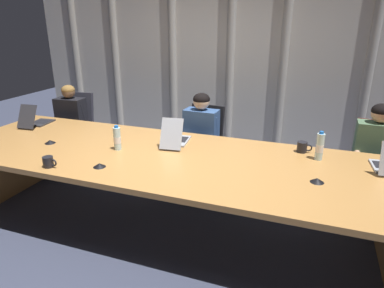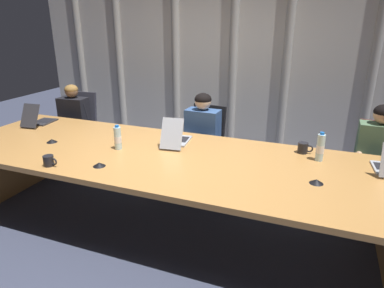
{
  "view_description": "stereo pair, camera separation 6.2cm",
  "coord_description": "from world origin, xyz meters",
  "px_view_note": "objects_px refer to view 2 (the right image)",
  "views": [
    {
      "loc": [
        1.27,
        -2.75,
        1.97
      ],
      "look_at": [
        0.22,
        0.12,
        0.86
      ],
      "focal_mm": 32.0,
      "sensor_mm": 36.0,
      "label": 1
    },
    {
      "loc": [
        1.33,
        -2.72,
        1.97
      ],
      "look_at": [
        0.22,
        0.12,
        0.86
      ],
      "focal_mm": 32.0,
      "sensor_mm": 36.0,
      "label": 2
    }
  ],
  "objects_px": {
    "laptop_left_end": "(39,120)",
    "person_left_end": "(71,121)",
    "water_bottle_primary": "(320,148)",
    "conference_mic_right_side": "(99,164)",
    "conference_mic_middle": "(316,181)",
    "coffee_mug_near": "(303,148)",
    "coffee_mug_far": "(49,161)",
    "conference_mic_left_side": "(52,141)",
    "office_chair_center": "(371,179)",
    "laptop_left_mid": "(176,138)",
    "office_chair_left_end": "(79,136)",
    "person_left_mid": "(200,135)",
    "office_chair_left_mid": "(203,154)",
    "person_center": "(377,156)",
    "water_bottle_secondary": "(118,138)"
  },
  "relations": [
    {
      "from": "laptop_left_mid",
      "to": "water_bottle_primary",
      "type": "distance_m",
      "value": 1.4
    },
    {
      "from": "office_chair_left_end",
      "to": "person_left_end",
      "type": "relative_size",
      "value": 0.87
    },
    {
      "from": "coffee_mug_far",
      "to": "conference_mic_left_side",
      "type": "xyz_separation_m",
      "value": [
        -0.43,
        0.49,
        -0.03
      ]
    },
    {
      "from": "laptop_left_end",
      "to": "water_bottle_primary",
      "type": "xyz_separation_m",
      "value": [
        3.25,
        0.02,
        0.07
      ]
    },
    {
      "from": "office_chair_center",
      "to": "coffee_mug_near",
      "type": "bearing_deg",
      "value": -43.36
    },
    {
      "from": "laptop_left_mid",
      "to": "person_left_mid",
      "type": "relative_size",
      "value": 0.42
    },
    {
      "from": "water_bottle_secondary",
      "to": "laptop_left_end",
      "type": "bearing_deg",
      "value": 164.22
    },
    {
      "from": "conference_mic_middle",
      "to": "conference_mic_right_side",
      "type": "bearing_deg",
      "value": -169.35
    },
    {
      "from": "laptop_left_end",
      "to": "person_left_end",
      "type": "bearing_deg",
      "value": -5.35
    },
    {
      "from": "person_left_mid",
      "to": "conference_mic_middle",
      "type": "distance_m",
      "value": 1.71
    },
    {
      "from": "laptop_left_end",
      "to": "conference_mic_left_side",
      "type": "distance_m",
      "value": 0.78
    },
    {
      "from": "office_chair_left_end",
      "to": "person_left_mid",
      "type": "xyz_separation_m",
      "value": [
        1.94,
        -0.16,
        0.3
      ]
    },
    {
      "from": "laptop_left_mid",
      "to": "conference_mic_right_side",
      "type": "bearing_deg",
      "value": 145.87
    },
    {
      "from": "laptop_left_end",
      "to": "conference_mic_left_side",
      "type": "bearing_deg",
      "value": -133.47
    },
    {
      "from": "office_chair_left_end",
      "to": "coffee_mug_near",
      "type": "height_order",
      "value": "office_chair_left_end"
    },
    {
      "from": "person_left_mid",
      "to": "water_bottle_primary",
      "type": "bearing_deg",
      "value": 71.01
    },
    {
      "from": "office_chair_center",
      "to": "conference_mic_left_side",
      "type": "distance_m",
      "value": 3.43
    },
    {
      "from": "office_chair_left_end",
      "to": "water_bottle_primary",
      "type": "xyz_separation_m",
      "value": [
        3.29,
        -0.7,
        0.51
      ]
    },
    {
      "from": "office_chair_left_mid",
      "to": "person_left_end",
      "type": "bearing_deg",
      "value": -79.98
    },
    {
      "from": "office_chair_left_mid",
      "to": "coffee_mug_far",
      "type": "xyz_separation_m",
      "value": [
        -0.84,
        -1.69,
        0.44
      ]
    },
    {
      "from": "person_left_mid",
      "to": "conference_mic_left_side",
      "type": "bearing_deg",
      "value": -48.34
    },
    {
      "from": "person_left_mid",
      "to": "person_center",
      "type": "bearing_deg",
      "value": 92.81
    },
    {
      "from": "person_left_end",
      "to": "conference_mic_right_side",
      "type": "relative_size",
      "value": 10.34
    },
    {
      "from": "water_bottle_primary",
      "to": "conference_mic_right_side",
      "type": "bearing_deg",
      "value": -154.92
    },
    {
      "from": "person_left_end",
      "to": "water_bottle_primary",
      "type": "height_order",
      "value": "person_left_end"
    },
    {
      "from": "office_chair_left_end",
      "to": "person_left_end",
      "type": "height_order",
      "value": "person_left_end"
    },
    {
      "from": "person_center",
      "to": "coffee_mug_far",
      "type": "xyz_separation_m",
      "value": [
        -2.76,
        -1.53,
        0.13
      ]
    },
    {
      "from": "person_center",
      "to": "office_chair_left_end",
      "type": "bearing_deg",
      "value": -91.7
    },
    {
      "from": "office_chair_center",
      "to": "person_center",
      "type": "bearing_deg",
      "value": 4.22
    },
    {
      "from": "office_chair_center",
      "to": "conference_mic_right_side",
      "type": "relative_size",
      "value": 8.65
    },
    {
      "from": "person_left_end",
      "to": "conference_mic_middle",
      "type": "height_order",
      "value": "person_left_end"
    },
    {
      "from": "coffee_mug_far",
      "to": "person_left_mid",
      "type": "bearing_deg",
      "value": 60.75
    },
    {
      "from": "laptop_left_mid",
      "to": "office_chair_left_mid",
      "type": "distance_m",
      "value": 0.88
    },
    {
      "from": "water_bottle_primary",
      "to": "coffee_mug_near",
      "type": "bearing_deg",
      "value": 136.78
    },
    {
      "from": "laptop_left_mid",
      "to": "water_bottle_primary",
      "type": "relative_size",
      "value": 1.8
    },
    {
      "from": "conference_mic_middle",
      "to": "office_chair_center",
      "type": "bearing_deg",
      "value": 64.94
    },
    {
      "from": "office_chair_left_end",
      "to": "coffee_mug_near",
      "type": "xyz_separation_m",
      "value": [
        3.14,
        -0.56,
        0.44
      ]
    },
    {
      "from": "office_chair_left_end",
      "to": "conference_mic_left_side",
      "type": "height_order",
      "value": "office_chair_left_end"
    },
    {
      "from": "laptop_left_end",
      "to": "coffee_mug_near",
      "type": "xyz_separation_m",
      "value": [
        3.1,
        0.16,
        -0.0
      ]
    },
    {
      "from": "office_chair_left_end",
      "to": "person_left_mid",
      "type": "distance_m",
      "value": 1.97
    },
    {
      "from": "person_left_mid",
      "to": "office_chair_left_mid",
      "type": "bearing_deg",
      "value": -172.43
    },
    {
      "from": "laptop_left_mid",
      "to": "office_chair_left_end",
      "type": "height_order",
      "value": "laptop_left_mid"
    },
    {
      "from": "water_bottle_secondary",
      "to": "conference_mic_right_side",
      "type": "bearing_deg",
      "value": -79.67
    },
    {
      "from": "person_left_end",
      "to": "conference_mic_left_side",
      "type": "distance_m",
      "value": 1.21
    },
    {
      "from": "office_chair_center",
      "to": "conference_mic_middle",
      "type": "distance_m",
      "value": 1.39
    },
    {
      "from": "person_center",
      "to": "water_bottle_primary",
      "type": "relative_size",
      "value": 4.37
    },
    {
      "from": "office_chair_left_end",
      "to": "person_center",
      "type": "relative_size",
      "value": 0.83
    },
    {
      "from": "water_bottle_secondary",
      "to": "water_bottle_primary",
      "type": "bearing_deg",
      "value": 12.34
    },
    {
      "from": "person_left_end",
      "to": "person_center",
      "type": "xyz_separation_m",
      "value": [
        3.81,
        0.01,
        0.03
      ]
    },
    {
      "from": "conference_mic_middle",
      "to": "conference_mic_right_side",
      "type": "distance_m",
      "value": 1.83
    }
  ]
}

